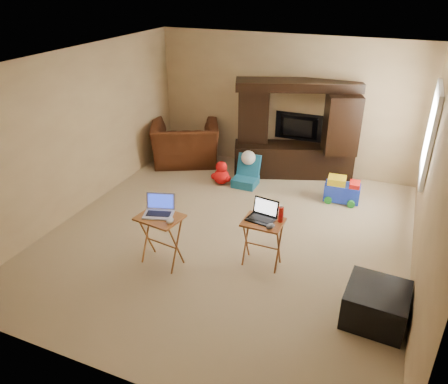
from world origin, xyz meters
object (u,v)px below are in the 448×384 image
at_px(entertainment_center, 295,129).
at_px(plush_toy, 221,173).
at_px(tray_table_right, 262,243).
at_px(laptop_right, 261,212).
at_px(ottoman, 376,305).
at_px(water_bottle, 281,215).
at_px(mouse_right, 270,226).
at_px(push_toy, 342,190).
at_px(mouse_left, 170,220).
at_px(tray_table_left, 161,240).
at_px(laptop_left, 158,207).
at_px(recliner, 185,143).
at_px(television, 298,128).
at_px(child_rocker, 246,172).

xyz_separation_m(entertainment_center, plush_toy, (-1.07, -0.91, -0.67)).
relative_size(tray_table_right, laptop_right, 1.91).
height_order(ottoman, water_bottle, water_bottle).
height_order(plush_toy, water_bottle, water_bottle).
distance_m(entertainment_center, mouse_right, 3.11).
bearing_deg(entertainment_center, push_toy, -55.24).
bearing_deg(entertainment_center, tray_table_right, -102.49).
distance_m(push_toy, mouse_left, 3.27).
bearing_deg(water_bottle, plush_toy, 130.13).
height_order(tray_table_left, water_bottle, water_bottle).
bearing_deg(water_bottle, laptop_left, -159.77).
distance_m(recliner, mouse_right, 3.83).
bearing_deg(mouse_left, tray_table_left, 159.78).
height_order(television, tray_table_right, television).
bearing_deg(mouse_right, laptop_right, 140.53).
distance_m(television, recliner, 2.22).
bearing_deg(entertainment_center, child_rocker, -147.91).
bearing_deg(push_toy, entertainment_center, 139.90).
height_order(laptop_left, mouse_right, laptop_left).
relative_size(entertainment_center, mouse_left, 15.12).
xyz_separation_m(television, ottoman, (1.86, -3.65, -0.64)).
relative_size(entertainment_center, ottoman, 3.33).
bearing_deg(mouse_right, ottoman, -15.56).
bearing_deg(ottoman, tray_table_right, 161.48).
distance_m(push_toy, mouse_right, 2.42).
bearing_deg(tray_table_left, mouse_left, -12.34).
distance_m(entertainment_center, child_rocker, 1.21).
bearing_deg(push_toy, tray_table_right, -111.76).
xyz_separation_m(recliner, tray_table_left, (1.27, -3.14, -0.06)).
distance_m(ottoman, water_bottle, 1.51).
height_order(recliner, plush_toy, recliner).
bearing_deg(laptop_left, push_toy, 37.04).
xyz_separation_m(push_toy, tray_table_right, (-0.68, -2.19, 0.11)).
distance_m(tray_table_left, laptop_left, 0.48).
distance_m(ottoman, laptop_right, 1.70).
bearing_deg(laptop_right, plush_toy, 133.15).
bearing_deg(child_rocker, mouse_right, -62.96).
distance_m(television, mouse_left, 3.77).
bearing_deg(ottoman, plush_toy, 139.16).
relative_size(ottoman, laptop_right, 1.90).
bearing_deg(water_bottle, child_rocker, 120.76).
bearing_deg(tray_table_right, tray_table_left, -158.14).
bearing_deg(laptop_right, tray_table_left, -148.65).
distance_m(child_rocker, tray_table_left, 2.62).
height_order(entertainment_center, plush_toy, entertainment_center).
bearing_deg(laptop_left, tray_table_left, -61.97).
distance_m(plush_toy, mouse_right, 2.71).
bearing_deg(water_bottle, laptop_right, -165.96).
distance_m(entertainment_center, recliner, 2.18).
xyz_separation_m(push_toy, laptop_right, (-0.72, -2.17, 0.56)).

